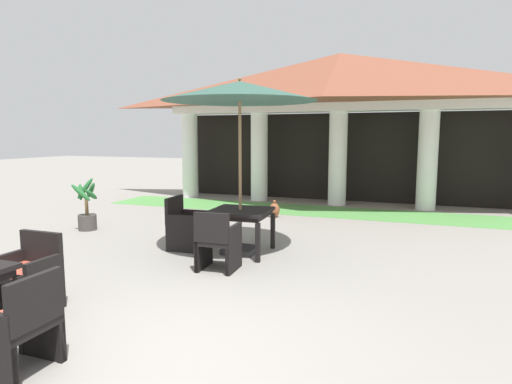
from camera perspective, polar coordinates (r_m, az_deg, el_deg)
ground_plane at (r=4.37m, az=-13.05°, el=-19.83°), size 60.00×60.00×0.00m
background_pavilion at (r=12.78m, az=10.91°, el=12.87°), size 10.75×3.17×4.24m
lawn_strip at (r=11.56m, az=9.37°, el=-2.53°), size 12.55×1.72×0.01m
patio_chair_near_foreground_east at (r=4.29m, az=-28.52°, el=-15.24°), size 0.51×0.56×0.87m
patio_chair_near_foreground_north at (r=5.65m, az=-27.56°, el=-9.57°), size 0.61×0.52×0.88m
patio_table_mid_left at (r=7.35m, az=-2.07°, el=-3.06°), size 1.02×1.02×0.75m
patio_umbrella_mid_left at (r=7.26m, az=-2.14°, el=12.74°), size 2.54×2.54×2.92m
patio_chair_mid_left_west at (r=7.79m, az=-9.11°, el=-4.27°), size 0.62×0.64×0.91m
patio_chair_mid_left_south at (r=6.48m, az=-5.06°, el=-6.56°), size 0.58×0.58×0.90m
potted_palm_left_edge at (r=9.84m, az=-21.25°, el=-2.49°), size 0.56×0.57×1.11m
terracotta_urn at (r=10.63m, az=2.42°, el=-2.36°), size 0.26×0.26×0.43m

